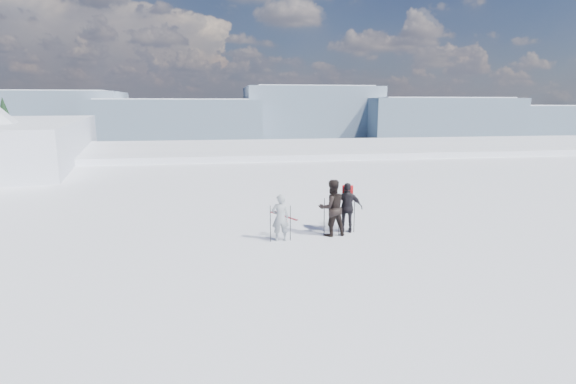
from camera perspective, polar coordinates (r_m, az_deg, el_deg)
name	(u,v)px	position (r m, az deg, el deg)	size (l,w,h in m)	color
lake_basin	(268,218)	(43.39, -2.52, -3.37)	(820.00, 820.00, 71.62)	white
far_mountain_range	(247,115)	(467.92, -5.24, 9.68)	(770.00, 110.00, 53.00)	slate
skier_grey	(280,218)	(14.44, -0.99, -3.28)	(0.56, 0.37, 1.54)	#92999F
skier_dark	(332,208)	(15.05, 5.58, -2.01)	(0.93, 0.72, 1.91)	black
skier_pack	(347,208)	(15.51, 7.56, -2.00)	(1.01, 0.42, 1.73)	black
backpack	(348,174)	(15.54, 7.64, 2.28)	(0.37, 0.21, 0.53)	red
ski_poles	(322,218)	(15.01, 4.28, -3.30)	(3.01, 0.65, 1.35)	black
skis_loose	(282,216)	(17.74, -0.78, -3.06)	(0.89, 1.70, 0.03)	black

